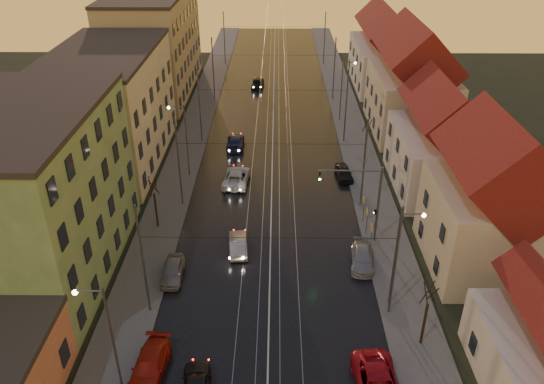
{
  "coord_description": "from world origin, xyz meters",
  "views": [
    {
      "loc": [
        0.5,
        -19.96,
        26.45
      ],
      "look_at": [
        0.09,
        20.89,
        3.24
      ],
      "focal_mm": 35.0,
      "sensor_mm": 36.0,
      "label": 1
    }
  ],
  "objects_px": {
    "driving_car_4": "(258,82)",
    "parked_right_1": "(362,258)",
    "street_lamp_0": "(106,331)",
    "street_lamp_1": "(401,250)",
    "driving_car_2": "(236,177)",
    "parked_left_2": "(149,367)",
    "street_lamp_2": "(183,134)",
    "driving_car_3": "(235,142)",
    "parked_right_2": "(344,173)",
    "parked_left_3": "(173,270)",
    "street_lamp_3": "(344,85)",
    "driving_car_1": "(238,244)",
    "traffic_light_mast": "(367,195)"
  },
  "relations": [
    {
      "from": "street_lamp_0",
      "to": "driving_car_1",
      "type": "height_order",
      "value": "street_lamp_0"
    },
    {
      "from": "street_lamp_0",
      "to": "street_lamp_1",
      "type": "bearing_deg",
      "value": 23.72
    },
    {
      "from": "street_lamp_3",
      "to": "driving_car_4",
      "type": "distance_m",
      "value": 18.46
    },
    {
      "from": "street_lamp_1",
      "to": "parked_left_2",
      "type": "distance_m",
      "value": 18.29
    },
    {
      "from": "driving_car_1",
      "to": "street_lamp_2",
      "type": "bearing_deg",
      "value": -70.52
    },
    {
      "from": "traffic_light_mast",
      "to": "parked_right_1",
      "type": "bearing_deg",
      "value": -99.24
    },
    {
      "from": "street_lamp_0",
      "to": "parked_left_3",
      "type": "distance_m",
      "value": 11.78
    },
    {
      "from": "parked_left_3",
      "to": "street_lamp_3",
      "type": "bearing_deg",
      "value": 62.44
    },
    {
      "from": "street_lamp_1",
      "to": "parked_left_3",
      "type": "bearing_deg",
      "value": 170.16
    },
    {
      "from": "driving_car_3",
      "to": "street_lamp_1",
      "type": "bearing_deg",
      "value": 115.39
    },
    {
      "from": "driving_car_2",
      "to": "parked_left_3",
      "type": "bearing_deg",
      "value": 80.05
    },
    {
      "from": "street_lamp_2",
      "to": "driving_car_3",
      "type": "distance_m",
      "value": 9.64
    },
    {
      "from": "parked_left_2",
      "to": "parked_right_2",
      "type": "bearing_deg",
      "value": 64.72
    },
    {
      "from": "driving_car_3",
      "to": "parked_left_2",
      "type": "distance_m",
      "value": 34.18
    },
    {
      "from": "parked_left_3",
      "to": "parked_right_1",
      "type": "distance_m",
      "value": 15.18
    },
    {
      "from": "street_lamp_2",
      "to": "parked_left_2",
      "type": "height_order",
      "value": "street_lamp_2"
    },
    {
      "from": "street_lamp_0",
      "to": "driving_car_2",
      "type": "distance_m",
      "value": 27.31
    },
    {
      "from": "traffic_light_mast",
      "to": "parked_left_3",
      "type": "distance_m",
      "value": 16.87
    },
    {
      "from": "parked_left_2",
      "to": "parked_left_3",
      "type": "height_order",
      "value": "parked_left_2"
    },
    {
      "from": "street_lamp_0",
      "to": "parked_right_2",
      "type": "bearing_deg",
      "value": 58.87
    },
    {
      "from": "street_lamp_0",
      "to": "parked_left_2",
      "type": "relative_size",
      "value": 1.68
    },
    {
      "from": "driving_car_2",
      "to": "parked_left_2",
      "type": "height_order",
      "value": "driving_car_2"
    },
    {
      "from": "parked_right_1",
      "to": "street_lamp_3",
      "type": "bearing_deg",
      "value": 93.91
    },
    {
      "from": "street_lamp_3",
      "to": "driving_car_3",
      "type": "bearing_deg",
      "value": -147.24
    },
    {
      "from": "parked_right_2",
      "to": "parked_right_1",
      "type": "bearing_deg",
      "value": -95.99
    },
    {
      "from": "street_lamp_3",
      "to": "parked_left_2",
      "type": "xyz_separation_m",
      "value": [
        -16.48,
        -42.74,
        -4.19
      ]
    },
    {
      "from": "street_lamp_3",
      "to": "parked_right_2",
      "type": "height_order",
      "value": "street_lamp_3"
    },
    {
      "from": "street_lamp_0",
      "to": "driving_car_4",
      "type": "relative_size",
      "value": 1.79
    },
    {
      "from": "street_lamp_0",
      "to": "traffic_light_mast",
      "type": "bearing_deg",
      "value": 43.1
    },
    {
      "from": "traffic_light_mast",
      "to": "driving_car_2",
      "type": "height_order",
      "value": "traffic_light_mast"
    },
    {
      "from": "driving_car_1",
      "to": "parked_right_1",
      "type": "xyz_separation_m",
      "value": [
        10.19,
        -1.8,
        -0.04
      ]
    },
    {
      "from": "street_lamp_1",
      "to": "street_lamp_2",
      "type": "distance_m",
      "value": 27.05
    },
    {
      "from": "street_lamp_1",
      "to": "parked_left_2",
      "type": "bearing_deg",
      "value": -157.77
    },
    {
      "from": "street_lamp_2",
      "to": "driving_car_1",
      "type": "distance_m",
      "value": 15.48
    },
    {
      "from": "street_lamp_3",
      "to": "driving_car_2",
      "type": "distance_m",
      "value": 22.11
    },
    {
      "from": "street_lamp_3",
      "to": "driving_car_2",
      "type": "bearing_deg",
      "value": -126.01
    },
    {
      "from": "street_lamp_2",
      "to": "driving_car_3",
      "type": "xyz_separation_m",
      "value": [
        4.7,
        7.31,
        -4.17
      ]
    },
    {
      "from": "driving_car_2",
      "to": "parked_right_2",
      "type": "relative_size",
      "value": 1.4
    },
    {
      "from": "driving_car_1",
      "to": "driving_car_3",
      "type": "height_order",
      "value": "driving_car_3"
    },
    {
      "from": "street_lamp_0",
      "to": "street_lamp_1",
      "type": "relative_size",
      "value": 1.0
    },
    {
      "from": "street_lamp_3",
      "to": "traffic_light_mast",
      "type": "bearing_deg",
      "value": -92.27
    },
    {
      "from": "driving_car_2",
      "to": "parked_right_1",
      "type": "relative_size",
      "value": 1.21
    },
    {
      "from": "driving_car_1",
      "to": "driving_car_3",
      "type": "distance_m",
      "value": 20.84
    },
    {
      "from": "street_lamp_3",
      "to": "driving_car_3",
      "type": "distance_m",
      "value": 16.59
    },
    {
      "from": "driving_car_4",
      "to": "parked_right_1",
      "type": "bearing_deg",
      "value": 105.8
    },
    {
      "from": "parked_left_3",
      "to": "parked_right_1",
      "type": "xyz_separation_m",
      "value": [
        15.06,
        1.85,
        -0.04
      ]
    },
    {
      "from": "traffic_light_mast",
      "to": "driving_car_4",
      "type": "xyz_separation_m",
      "value": [
        -10.52,
        41.74,
        -3.84
      ]
    },
    {
      "from": "parked_left_3",
      "to": "parked_right_1",
      "type": "height_order",
      "value": "parked_left_3"
    },
    {
      "from": "parked_left_2",
      "to": "parked_right_1",
      "type": "height_order",
      "value": "parked_left_2"
    },
    {
      "from": "driving_car_2",
      "to": "driving_car_4",
      "type": "xyz_separation_m",
      "value": [
        1.14,
        31.3,
        0.03
      ]
    }
  ]
}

